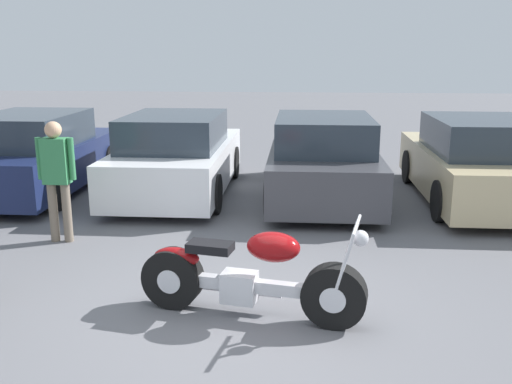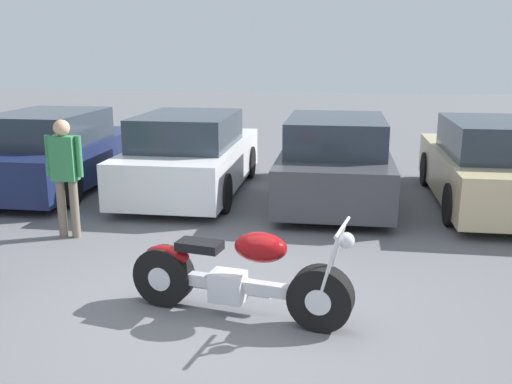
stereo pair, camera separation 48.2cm
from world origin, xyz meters
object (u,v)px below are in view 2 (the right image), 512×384
motorcycle (237,276)px  person_standing (65,169)px  parked_car_navy (56,153)px  parked_car_white (191,156)px  parked_car_dark_grey (335,161)px  parked_car_champagne (493,166)px

motorcycle → person_standing: 3.48m
parked_car_navy → parked_car_white: 2.60m
motorcycle → parked_car_dark_grey: size_ratio=0.53×
motorcycle → parked_car_dark_grey: 4.79m
parked_car_navy → motorcycle: bearing=-47.9°
motorcycle → parked_car_dark_grey: parked_car_dark_grey is taller
parked_car_navy → parked_car_champagne: 7.81m
parked_car_dark_grey → person_standing: bearing=-143.8°
parked_car_champagne → motorcycle: bearing=-126.9°
parked_car_navy → parked_car_dark_grey: size_ratio=1.00×
parked_car_navy → parked_car_dark_grey: 5.21m
parked_car_navy → person_standing: size_ratio=2.56×
parked_car_dark_grey → parked_car_champagne: same height
parked_car_champagne → person_standing: (-6.24, -2.59, 0.30)m
parked_car_dark_grey → parked_car_navy: bearing=179.2°
parked_car_champagne → person_standing: 6.76m
parked_car_navy → parked_car_champagne: size_ratio=1.00×
motorcycle → parked_car_navy: bearing=132.1°
parked_car_white → parked_car_champagne: size_ratio=1.00×
parked_car_navy → parked_car_dark_grey: (5.20, -0.07, 0.00)m
parked_car_white → parked_car_dark_grey: 2.60m
motorcycle → parked_car_champagne: bearing=53.1°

